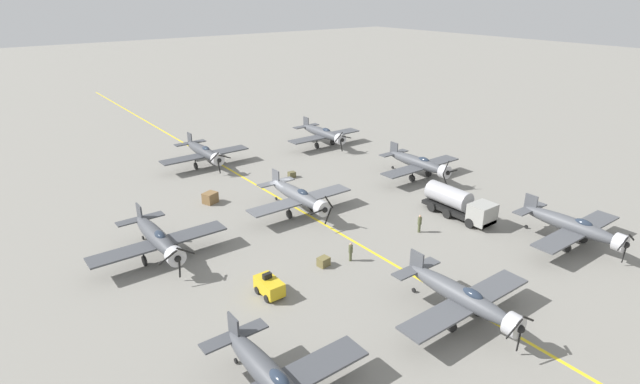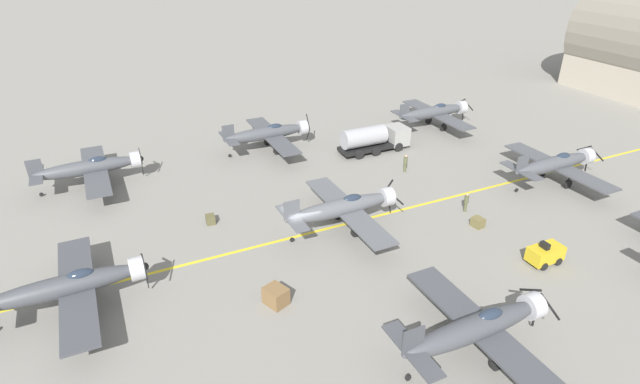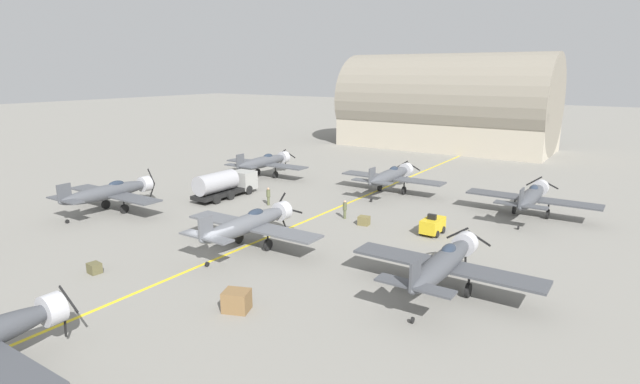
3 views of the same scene
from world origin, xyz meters
TOP-DOWN VIEW (x-y plane):
  - ground_plane at (0.00, 0.00)m, footprint 400.00×400.00m
  - taxiway_stripe at (0.00, 0.00)m, footprint 0.30×160.00m
  - airplane_near_center at (2.01, -16.70)m, footprint 12.00×9.98m
  - airplane_far_left at (-15.63, 24.69)m, footprint 12.00×9.98m
  - airplane_mid_right at (15.90, 4.00)m, footprint 12.00×9.98m
  - airplane_mid_left at (-17.59, 3.78)m, footprint 12.00×9.98m
  - airplane_mid_center at (0.55, 3.53)m, footprint 12.00×9.98m
  - airplane_near_left at (-16.37, -14.46)m, footprint 12.00×9.98m
  - airplane_far_center at (1.77, 25.81)m, footprint 12.00×9.98m
  - fuel_tanker at (-12.38, 14.16)m, footprint 2.68×8.00m
  - tow_tractor at (11.08, 14.69)m, footprint 1.57×2.60m
  - ground_crew_walking at (-6.42, 14.24)m, footprint 0.40×0.40m
  - ground_crew_inspecting at (2.59, 14.45)m, footprint 0.38×0.38m
  - supply_crate_by_tanker at (-4.99, -6.12)m, footprint 0.94×0.81m
  - supply_crate_mid_lane at (5.02, 13.73)m, footprint 1.06×0.92m
  - supply_crate_outboard at (6.87, -4.79)m, footprint 1.81×1.67m

SIDE VIEW (x-z plane):
  - ground_plane at x=0.00m, z-range 0.00..0.00m
  - taxiway_stripe at x=0.00m, z-range 0.00..0.01m
  - supply_crate_by_tanker at x=-4.99m, z-range 0.00..0.73m
  - supply_crate_mid_lane at x=5.02m, z-range 0.00..0.80m
  - supply_crate_outboard at x=6.87m, z-range 0.00..1.22m
  - tow_tractor at x=11.08m, z-range -0.11..1.69m
  - ground_crew_inspecting at x=2.59m, z-range 0.08..1.84m
  - ground_crew_walking at x=-6.42m, z-range 0.08..1.94m
  - fuel_tanker at x=-12.38m, z-range 0.02..3.00m
  - airplane_mid_right at x=15.90m, z-range 0.19..3.84m
  - airplane_mid_center at x=0.55m, z-range 0.19..3.84m
  - airplane_near_left at x=-16.37m, z-range 0.19..3.84m
  - airplane_near_center at x=2.01m, z-range 0.19..3.84m
  - airplane_far_left at x=-15.63m, z-range 0.19..3.84m
  - airplane_mid_left at x=-17.59m, z-range 0.19..3.84m
  - airplane_far_center at x=1.77m, z-range 0.19..3.84m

